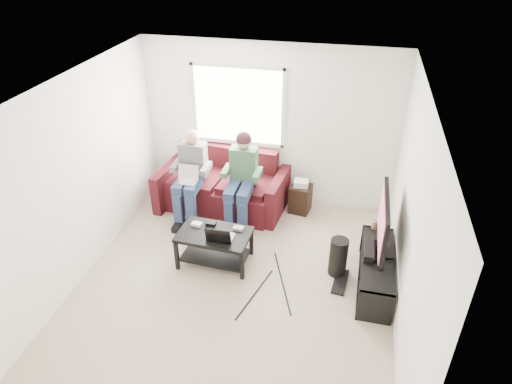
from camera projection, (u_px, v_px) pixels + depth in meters
floor at (234, 285)px, 5.94m from camera, size 4.50×4.50×0.00m
ceiling at (228, 92)px, 4.59m from camera, size 4.50×4.50×0.00m
wall_back at (270, 126)px, 7.14m from camera, size 4.50×0.00×4.50m
wall_front at (151, 359)px, 3.39m from camera, size 4.50×0.00×4.50m
wall_left at (76, 182)px, 5.64m from camera, size 0.00×4.50×4.50m
wall_right at (411, 223)px, 4.89m from camera, size 0.00×4.50×4.50m
window at (238, 106)px, 7.06m from camera, size 1.48×0.04×1.28m
sofa at (223, 188)px, 7.41m from camera, size 2.08×1.11×0.93m
person_left at (190, 172)px, 6.95m from camera, size 0.40×0.71×1.39m
person_right at (242, 174)px, 6.79m from camera, size 0.40×0.71×1.44m
laptop_silver at (187, 178)px, 6.82m from camera, size 0.36×0.29×0.24m
coffee_table at (214, 241)px, 6.17m from camera, size 1.00×0.65×0.48m
laptop_black at (221, 230)px, 5.96m from camera, size 0.38×0.30×0.24m
controller_a at (197, 224)px, 6.25m from camera, size 0.15×0.11×0.04m
controller_b at (211, 223)px, 6.27m from camera, size 0.14×0.09×0.04m
controller_c at (238, 228)px, 6.17m from camera, size 0.14×0.10×0.04m
tv_stand at (375, 273)px, 5.85m from camera, size 0.43×1.36×0.45m
tv at (383, 223)px, 5.56m from camera, size 0.12×1.10×0.81m
soundbar at (369, 248)px, 5.80m from camera, size 0.12×0.50×0.10m
drink_cup at (375, 225)px, 6.22m from camera, size 0.08×0.08×0.12m
console_white at (376, 290)px, 5.48m from camera, size 0.30×0.22×0.06m
console_grey at (376, 253)px, 6.06m from camera, size 0.34×0.26×0.08m
console_black at (376, 271)px, 5.77m from camera, size 0.38×0.30×0.07m
subwoofer at (338, 257)px, 6.01m from camera, size 0.24×0.24×0.54m
keyboard_floor at (340, 281)px, 5.98m from camera, size 0.22×0.51×0.03m
end_table at (300, 197)px, 7.31m from camera, size 0.31×0.31×0.56m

